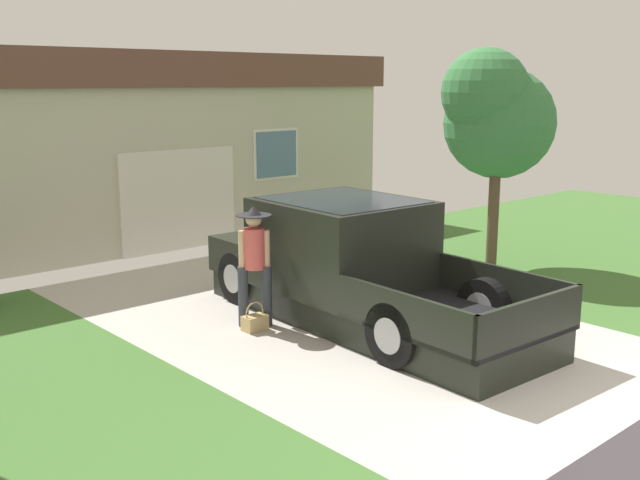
# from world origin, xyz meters

# --- Properties ---
(pickup_truck) EXTENTS (2.20, 5.46, 1.71)m
(pickup_truck) POSITION_xyz_m (0.32, 4.43, 0.77)
(pickup_truck) COLOR black
(pickup_truck) RESTS_ON ground
(person_with_hat) EXTENTS (0.49, 0.49, 1.69)m
(person_with_hat) POSITION_xyz_m (-0.94, 4.99, 0.98)
(person_with_hat) COLOR #333842
(person_with_hat) RESTS_ON ground
(handbag) EXTENTS (0.33, 0.22, 0.41)m
(handbag) POSITION_xyz_m (-1.08, 4.83, 0.12)
(handbag) COLOR tan
(handbag) RESTS_ON ground
(house_with_garage) EXTENTS (11.09, 6.41, 3.94)m
(house_with_garage) POSITION_xyz_m (1.15, 13.00, 1.99)
(house_with_garage) COLOR #B6B29E
(house_with_garage) RESTS_ON ground
(front_yard_tree) EXTENTS (2.17, 2.00, 3.94)m
(front_yard_tree) POSITION_xyz_m (4.34, 4.86, 2.78)
(front_yard_tree) COLOR brown
(front_yard_tree) RESTS_ON ground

